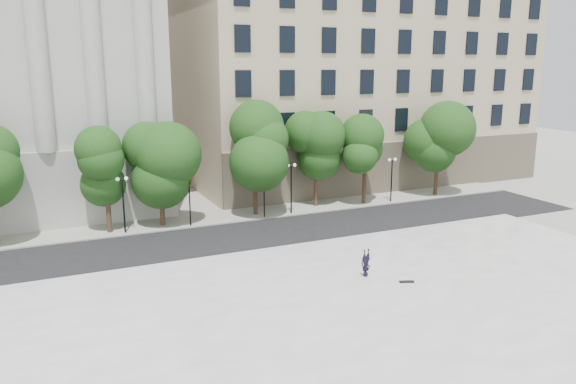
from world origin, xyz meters
name	(u,v)px	position (x,y,z in m)	size (l,w,h in m)	color
ground	(366,356)	(0.00, 0.00, 0.00)	(160.00, 160.00, 0.00)	#B5B2AB
plaza	(333,322)	(0.00, 3.00, 0.23)	(44.00, 22.00, 0.45)	white
street	(231,240)	(0.00, 18.00, 0.01)	(60.00, 8.00, 0.02)	black
far_sidewalk	(207,219)	(0.00, 24.00, 0.06)	(60.00, 4.00, 0.12)	#B6B2A8
building_east	(336,74)	(20.00, 38.91, 11.14)	(36.00, 26.15, 23.00)	beige
traffic_light_west	(189,180)	(-1.82, 22.30, 3.70)	(0.74, 1.79, 4.20)	black
traffic_light_east	(264,174)	(4.31, 22.30, 3.70)	(0.69, 1.77, 4.20)	black
person_lying	(366,273)	(4.34, 6.99, 0.67)	(0.58, 0.38, 1.60)	black
skateboard	(407,282)	(5.91, 5.25, 0.49)	(0.81, 0.21, 0.08)	black
street_trees	(201,159)	(-0.52, 23.41, 5.11)	(47.98, 5.05, 7.81)	#382619
lamp_posts	(208,187)	(-0.28, 22.60, 2.97)	(34.82, 0.28, 4.51)	black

